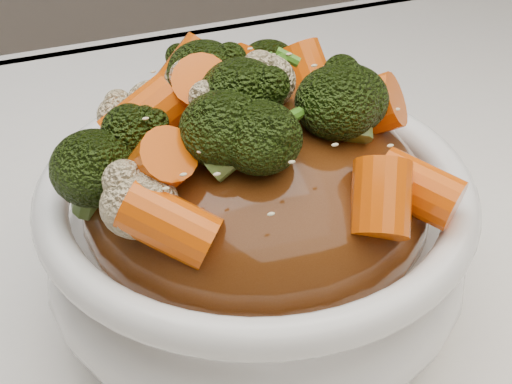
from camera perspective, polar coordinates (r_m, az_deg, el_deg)
name	(u,v)px	position (r m, az deg, el deg)	size (l,w,h in m)	color
tablecloth	(362,342)	(0.46, 7.73, -10.78)	(1.20, 0.80, 0.04)	white
bowl	(256,243)	(0.42, 0.00, -3.69)	(0.22, 0.22, 0.09)	white
sauce_base	(256,197)	(0.40, 0.00, -0.36)	(0.18, 0.18, 0.10)	#51270D
carrots	(256,86)	(0.37, 0.00, 7.74)	(0.18, 0.18, 0.05)	#ED5A07
broccoli	(256,88)	(0.37, 0.00, 7.60)	(0.18, 0.18, 0.05)	black
cauliflower	(256,92)	(0.37, 0.00, 7.31)	(0.18, 0.18, 0.04)	beige
scallions	(256,84)	(0.37, 0.00, 7.88)	(0.13, 0.13, 0.02)	#3F7F1D
sesame_seeds	(256,84)	(0.37, 0.00, 7.88)	(0.16, 0.16, 0.01)	beige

